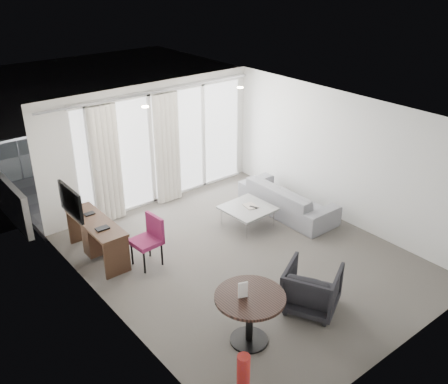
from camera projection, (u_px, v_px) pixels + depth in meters
floor at (245, 259)px, 8.89m from camera, size 5.00×6.00×0.00m
ceiling at (248, 118)px, 7.76m from camera, size 5.00×6.00×0.00m
wall_left at (111, 243)px, 6.92m from camera, size 0.00×6.00×2.60m
wall_right at (343, 158)px, 9.74m from camera, size 0.00×6.00×2.60m
wall_front at (404, 275)px, 6.22m from camera, size 5.00×0.00×2.60m
window_panel at (165, 146)px, 10.64m from camera, size 4.00×0.02×2.38m
window_frame at (165, 146)px, 10.63m from camera, size 4.10×0.06×2.44m
curtain_left at (107, 165)px, 9.70m from camera, size 0.60×0.20×2.38m
curtain_right at (167, 149)px, 10.49m from camera, size 0.60×0.20×2.38m
curtain_track at (154, 92)px, 9.81m from camera, size 4.80×0.04×0.04m
downlight_a at (145, 107)px, 8.38m from camera, size 0.12×0.12×0.02m
downlight_b at (240, 88)px, 9.57m from camera, size 0.12×0.12×0.02m
desk at (98, 239)px, 8.81m from camera, size 0.48×1.55×0.72m
tv at (71, 202)px, 7.94m from camera, size 0.05×0.80×0.50m
desk_chair at (146, 242)px, 8.54m from camera, size 0.53×0.50×0.90m
round_table at (249, 319)px, 6.86m from camera, size 1.29×1.29×0.78m
menu_card at (243, 301)px, 6.69m from camera, size 0.13×0.07×0.24m
tub_armchair at (312, 288)px, 7.52m from camera, size 1.07×1.06×0.73m
coffee_table at (248, 216)px, 9.90m from camera, size 0.93×0.93×0.40m
remote at (253, 210)px, 9.82m from camera, size 0.09×0.15×0.02m
magazine at (250, 208)px, 9.88m from camera, size 0.29×0.35×0.02m
sofa at (287, 199)px, 10.35m from camera, size 0.85×2.18×0.64m
terrace_slab at (134, 177)px, 12.25m from camera, size 5.60×3.00×0.12m
rattan_chair_a at (155, 153)px, 12.44m from camera, size 0.71×0.71×0.83m
rattan_chair_b at (180, 149)px, 12.58m from camera, size 0.77×0.77×0.92m
rattan_table at (165, 160)px, 12.45m from camera, size 0.58×0.58×0.52m
balustrade at (105, 140)px, 13.02m from camera, size 5.50×0.06×1.05m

